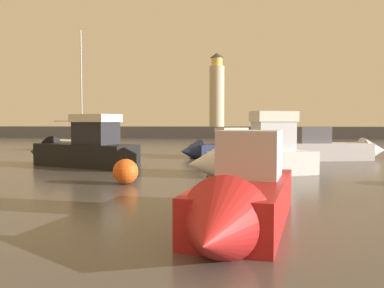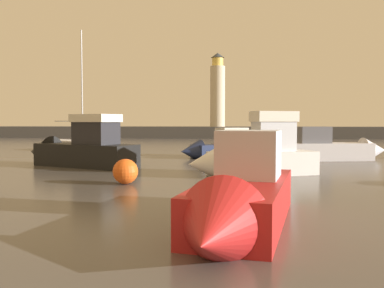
{
  "view_description": "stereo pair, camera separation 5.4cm",
  "coord_description": "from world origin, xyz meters",
  "px_view_note": "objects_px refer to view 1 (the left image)",
  "views": [
    {
      "loc": [
        1.79,
        -2.06,
        2.71
      ],
      "look_at": [
        -0.27,
        19.78,
        1.54
      ],
      "focal_mm": 39.35,
      "sensor_mm": 36.0,
      "label": 1
    },
    {
      "loc": [
        1.85,
        -2.05,
        2.71
      ],
      "look_at": [
        -0.27,
        19.78,
        1.54
      ],
      "focal_mm": 39.35,
      "sensor_mm": 36.0,
      "label": 2
    }
  ],
  "objects_px": {
    "mooring_buoy": "(126,171)",
    "motorboat_2": "(240,200)",
    "motorboat_3": "(219,148)",
    "motorboat_5": "(338,149)",
    "lighthouse": "(217,92)",
    "motorboat_1": "(76,149)",
    "sailboat_moored": "(77,145)",
    "motorboat_0": "(253,156)"
  },
  "relations": [
    {
      "from": "mooring_buoy",
      "to": "motorboat_2",
      "type": "bearing_deg",
      "value": -57.15
    },
    {
      "from": "motorboat_3",
      "to": "motorboat_5",
      "type": "distance_m",
      "value": 8.54
    },
    {
      "from": "lighthouse",
      "to": "motorboat_1",
      "type": "xyz_separation_m",
      "value": [
        -6.97,
        -44.44,
        -6.55
      ]
    },
    {
      "from": "motorboat_3",
      "to": "mooring_buoy",
      "type": "relative_size",
      "value": 5.97
    },
    {
      "from": "motorboat_2",
      "to": "sailboat_moored",
      "type": "distance_m",
      "value": 30.5
    },
    {
      "from": "motorboat_0",
      "to": "motorboat_2",
      "type": "relative_size",
      "value": 0.89
    },
    {
      "from": "lighthouse",
      "to": "motorboat_5",
      "type": "xyz_separation_m",
      "value": [
        9.92,
        -38.82,
        -6.81
      ]
    },
    {
      "from": "motorboat_0",
      "to": "motorboat_5",
      "type": "height_order",
      "value": "motorboat_0"
    },
    {
      "from": "lighthouse",
      "to": "motorboat_5",
      "type": "relative_size",
      "value": 1.59
    },
    {
      "from": "motorboat_0",
      "to": "motorboat_5",
      "type": "bearing_deg",
      "value": 55.14
    },
    {
      "from": "motorboat_2",
      "to": "motorboat_5",
      "type": "distance_m",
      "value": 21.32
    },
    {
      "from": "motorboat_1",
      "to": "motorboat_5",
      "type": "xyz_separation_m",
      "value": [
        16.89,
        5.62,
        -0.26
      ]
    },
    {
      "from": "motorboat_3",
      "to": "motorboat_0",
      "type": "bearing_deg",
      "value": -78.95
    },
    {
      "from": "lighthouse",
      "to": "motorboat_0",
      "type": "bearing_deg",
      "value": -85.77
    },
    {
      "from": "motorboat_2",
      "to": "mooring_buoy",
      "type": "bearing_deg",
      "value": 122.85
    },
    {
      "from": "lighthouse",
      "to": "sailboat_moored",
      "type": "xyz_separation_m",
      "value": [
        -11.66,
        -31.95,
        -7.04
      ]
    },
    {
      "from": "motorboat_5",
      "to": "sailboat_moored",
      "type": "relative_size",
      "value": 0.7
    },
    {
      "from": "motorboat_0",
      "to": "lighthouse",
      "type": "bearing_deg",
      "value": 94.23
    },
    {
      "from": "motorboat_1",
      "to": "motorboat_3",
      "type": "xyz_separation_m",
      "value": [
        8.46,
        7.01,
        -0.31
      ]
    },
    {
      "from": "motorboat_1",
      "to": "motorboat_2",
      "type": "bearing_deg",
      "value": -56.24
    },
    {
      "from": "lighthouse",
      "to": "motorboat_3",
      "type": "height_order",
      "value": "lighthouse"
    },
    {
      "from": "motorboat_2",
      "to": "motorboat_5",
      "type": "relative_size",
      "value": 1.02
    },
    {
      "from": "sailboat_moored",
      "to": "mooring_buoy",
      "type": "height_order",
      "value": "sailboat_moored"
    },
    {
      "from": "mooring_buoy",
      "to": "sailboat_moored",
      "type": "bearing_deg",
      "value": 116.07
    },
    {
      "from": "lighthouse",
      "to": "motorboat_2",
      "type": "height_order",
      "value": "lighthouse"
    },
    {
      "from": "motorboat_5",
      "to": "mooring_buoy",
      "type": "height_order",
      "value": "motorboat_5"
    },
    {
      "from": "motorboat_0",
      "to": "motorboat_1",
      "type": "xyz_separation_m",
      "value": [
        -10.52,
        3.53,
        0.04
      ]
    },
    {
      "from": "motorboat_2",
      "to": "motorboat_3",
      "type": "relative_size",
      "value": 1.18
    },
    {
      "from": "sailboat_moored",
      "to": "mooring_buoy",
      "type": "xyz_separation_m",
      "value": [
        9.55,
        -19.52,
        0.01
      ]
    },
    {
      "from": "motorboat_3",
      "to": "mooring_buoy",
      "type": "height_order",
      "value": "motorboat_3"
    },
    {
      "from": "motorboat_1",
      "to": "lighthouse",
      "type": "bearing_deg",
      "value": 81.08
    },
    {
      "from": "motorboat_2",
      "to": "lighthouse",
      "type": "bearing_deg",
      "value": 92.6
    },
    {
      "from": "motorboat_1",
      "to": "mooring_buoy",
      "type": "height_order",
      "value": "motorboat_1"
    },
    {
      "from": "motorboat_2",
      "to": "motorboat_1",
      "type": "bearing_deg",
      "value": 123.76
    },
    {
      "from": "motorboat_0",
      "to": "motorboat_1",
      "type": "distance_m",
      "value": 11.1
    },
    {
      "from": "motorboat_0",
      "to": "motorboat_5",
      "type": "distance_m",
      "value": 11.15
    },
    {
      "from": "lighthouse",
      "to": "sailboat_moored",
      "type": "distance_m",
      "value": 34.73
    },
    {
      "from": "motorboat_0",
      "to": "motorboat_3",
      "type": "height_order",
      "value": "motorboat_0"
    },
    {
      "from": "motorboat_0",
      "to": "mooring_buoy",
      "type": "height_order",
      "value": "motorboat_0"
    },
    {
      "from": "lighthouse",
      "to": "motorboat_2",
      "type": "xyz_separation_m",
      "value": [
        2.67,
        -58.87,
        -6.81
      ]
    },
    {
      "from": "motorboat_1",
      "to": "motorboat_2",
      "type": "height_order",
      "value": "motorboat_1"
    },
    {
      "from": "motorboat_3",
      "to": "motorboat_5",
      "type": "height_order",
      "value": "motorboat_5"
    }
  ]
}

